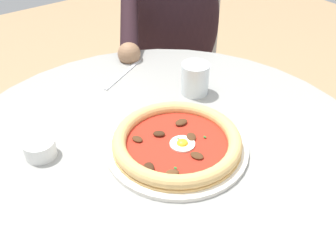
{
  "coord_description": "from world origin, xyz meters",
  "views": [
    {
      "loc": [
        0.54,
        -0.38,
        1.3
      ],
      "look_at": [
        -0.03,
        0.03,
        0.76
      ],
      "focal_mm": 41.66,
      "sensor_mm": 36.0,
      "label": 1
    }
  ],
  "objects_px": {
    "pizza_on_plate": "(177,143)",
    "cafe_chair_diner": "(172,60)",
    "dining_table": "(163,194)",
    "ramekin_capers": "(40,148)",
    "diner_person": "(171,70)",
    "fork_utensil": "(124,74)",
    "water_glass": "(195,81)"
  },
  "relations": [
    {
      "from": "pizza_on_plate",
      "to": "water_glass",
      "type": "height_order",
      "value": "water_glass"
    },
    {
      "from": "pizza_on_plate",
      "to": "ramekin_capers",
      "type": "height_order",
      "value": "pizza_on_plate"
    },
    {
      "from": "dining_table",
      "to": "cafe_chair_diner",
      "type": "bearing_deg",
      "value": 141.72
    },
    {
      "from": "cafe_chair_diner",
      "to": "fork_utensil",
      "type": "bearing_deg",
      "value": -51.47
    },
    {
      "from": "dining_table",
      "to": "pizza_on_plate",
      "type": "relative_size",
      "value": 3.15
    },
    {
      "from": "water_glass",
      "to": "ramekin_capers",
      "type": "distance_m",
      "value": 0.43
    },
    {
      "from": "cafe_chair_diner",
      "to": "ramekin_capers",
      "type": "bearing_deg",
      "value": -54.49
    },
    {
      "from": "dining_table",
      "to": "ramekin_capers",
      "type": "bearing_deg",
      "value": -121.53
    },
    {
      "from": "cafe_chair_diner",
      "to": "pizza_on_plate",
      "type": "bearing_deg",
      "value": -36.18
    },
    {
      "from": "ramekin_capers",
      "to": "dining_table",
      "type": "bearing_deg",
      "value": 58.47
    },
    {
      "from": "dining_table",
      "to": "diner_person",
      "type": "relative_size",
      "value": 0.83
    },
    {
      "from": "ramekin_capers",
      "to": "water_glass",
      "type": "bearing_deg",
      "value": 90.16
    },
    {
      "from": "pizza_on_plate",
      "to": "cafe_chair_diner",
      "type": "bearing_deg",
      "value": 143.82
    },
    {
      "from": "water_glass",
      "to": "fork_utensil",
      "type": "xyz_separation_m",
      "value": [
        -0.19,
        -0.1,
        -0.03
      ]
    },
    {
      "from": "diner_person",
      "to": "cafe_chair_diner",
      "type": "bearing_deg",
      "value": 141.1
    },
    {
      "from": "water_glass",
      "to": "cafe_chair_diner",
      "type": "xyz_separation_m",
      "value": [
        -0.54,
        0.33,
        -0.27
      ]
    },
    {
      "from": "pizza_on_plate",
      "to": "fork_utensil",
      "type": "distance_m",
      "value": 0.36
    },
    {
      "from": "ramekin_capers",
      "to": "diner_person",
      "type": "distance_m",
      "value": 0.83
    },
    {
      "from": "diner_person",
      "to": "pizza_on_plate",
      "type": "bearing_deg",
      "value": -35.63
    },
    {
      "from": "pizza_on_plate",
      "to": "fork_utensil",
      "type": "xyz_separation_m",
      "value": [
        -0.35,
        0.08,
        -0.02
      ]
    },
    {
      "from": "water_glass",
      "to": "fork_utensil",
      "type": "bearing_deg",
      "value": -151.84
    },
    {
      "from": "dining_table",
      "to": "diner_person",
      "type": "xyz_separation_m",
      "value": [
        -0.57,
        0.45,
        -0.06
      ]
    },
    {
      "from": "water_glass",
      "to": "ramekin_capers",
      "type": "relative_size",
      "value": 1.24
    },
    {
      "from": "ramekin_capers",
      "to": "diner_person",
      "type": "bearing_deg",
      "value": 122.71
    },
    {
      "from": "water_glass",
      "to": "cafe_chair_diner",
      "type": "distance_m",
      "value": 0.69
    },
    {
      "from": "pizza_on_plate",
      "to": "diner_person",
      "type": "relative_size",
      "value": 0.26
    },
    {
      "from": "dining_table",
      "to": "pizza_on_plate",
      "type": "bearing_deg",
      "value": 50.49
    },
    {
      "from": "pizza_on_plate",
      "to": "diner_person",
      "type": "bearing_deg",
      "value": 144.37
    },
    {
      "from": "ramekin_capers",
      "to": "diner_person",
      "type": "relative_size",
      "value": 0.06
    },
    {
      "from": "dining_table",
      "to": "fork_utensil",
      "type": "xyz_separation_m",
      "value": [
        -0.33,
        0.1,
        0.15
      ]
    },
    {
      "from": "dining_table",
      "to": "diner_person",
      "type": "bearing_deg",
      "value": 141.84
    },
    {
      "from": "ramekin_capers",
      "to": "pizza_on_plate",
      "type": "bearing_deg",
      "value": 57.61
    }
  ]
}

